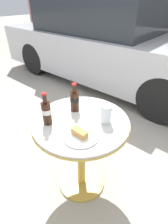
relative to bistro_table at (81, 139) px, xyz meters
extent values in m
plane|color=#A8A093|center=(0.00, 0.00, -0.53)|extent=(30.00, 30.00, 0.00)
cylinder|color=gold|center=(0.00, 0.00, -0.52)|extent=(0.41, 0.41, 0.02)
cylinder|color=gold|center=(0.00, 0.00, -0.17)|extent=(0.07, 0.07, 0.67)
cylinder|color=gold|center=(0.00, 0.00, 0.15)|extent=(0.70, 0.70, 0.01)
cylinder|color=beige|center=(0.00, 0.00, 0.17)|extent=(0.68, 0.68, 0.02)
cylinder|color=#33190F|center=(-0.12, 0.07, 0.25)|extent=(0.07, 0.07, 0.15)
cylinder|color=black|center=(-0.12, 0.07, 0.27)|extent=(0.07, 0.07, 0.03)
cylinder|color=#33190F|center=(-0.12, 0.07, 0.36)|extent=(0.03, 0.03, 0.06)
cylinder|color=red|center=(-0.12, 0.07, 0.39)|extent=(0.03, 0.03, 0.01)
cylinder|color=#33190F|center=(-0.15, -0.17, 0.26)|extent=(0.06, 0.06, 0.16)
cylinder|color=silver|center=(-0.15, -0.17, 0.28)|extent=(0.06, 0.06, 0.03)
cylinder|color=#33190F|center=(-0.15, -0.17, 0.37)|extent=(0.03, 0.03, 0.06)
cylinder|color=red|center=(-0.15, -0.17, 0.41)|extent=(0.03, 0.03, 0.01)
cylinder|color=#C68923|center=(0.14, 0.09, 0.23)|extent=(0.07, 0.07, 0.10)
cylinder|color=silver|center=(0.14, 0.09, 0.25)|extent=(0.07, 0.07, 0.13)
cylinder|color=white|center=(0.11, -0.13, 0.19)|extent=(0.23, 0.23, 0.01)
cube|color=white|center=(0.11, -0.13, 0.19)|extent=(0.19, 0.19, 0.00)
cube|color=#C68E47|center=(0.11, -0.14, 0.21)|extent=(0.11, 0.05, 0.04)
cube|color=#B7B7BC|center=(-1.20, 2.23, 0.01)|extent=(4.35, 1.84, 0.72)
cube|color=#23282D|center=(-1.42, 2.23, 0.62)|extent=(2.09, 1.61, 0.50)
cylinder|color=black|center=(0.15, 1.42, -0.21)|extent=(0.63, 0.22, 0.63)
cylinder|color=black|center=(-2.55, 3.03, -0.21)|extent=(0.63, 0.22, 0.63)
cylinder|color=black|center=(-2.55, 1.42, -0.21)|extent=(0.63, 0.22, 0.63)
cylinder|color=black|center=(-3.70, 2.45, -0.15)|extent=(0.14, 0.14, 0.75)
cylinder|color=black|center=(-3.56, 2.35, -0.15)|extent=(0.14, 0.14, 0.75)
cylinder|color=maroon|center=(-3.63, 2.40, 0.53)|extent=(0.32, 0.32, 0.61)
camera|label=1|loc=(0.66, -0.74, 0.91)|focal=28.00mm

